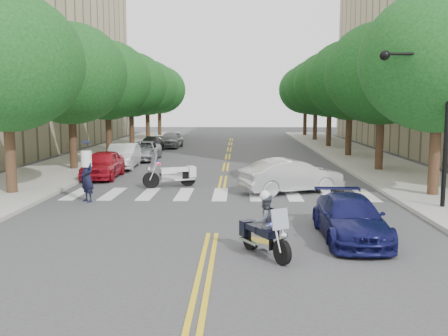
{
  "coord_description": "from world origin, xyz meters",
  "views": [
    {
      "loc": [
        0.76,
        -14.53,
        3.85
      ],
      "look_at": [
        0.19,
        5.32,
        1.3
      ],
      "focal_mm": 40.0,
      "sensor_mm": 36.0,
      "label": 1
    }
  ],
  "objects_px": {
    "motorcycle_parked": "(174,175)",
    "convertible": "(292,176)",
    "motorcycle_police": "(264,227)",
    "officer_standing": "(87,177)",
    "sedan_blue": "(350,218)"
  },
  "relations": [
    {
      "from": "motorcycle_police",
      "to": "sedan_blue",
      "type": "bearing_deg",
      "value": -176.92
    },
    {
      "from": "motorcycle_parked",
      "to": "convertible",
      "type": "distance_m",
      "value": 5.49
    },
    {
      "from": "officer_standing",
      "to": "convertible",
      "type": "height_order",
      "value": "officer_standing"
    },
    {
      "from": "convertible",
      "to": "motorcycle_police",
      "type": "bearing_deg",
      "value": 146.7
    },
    {
      "from": "motorcycle_police",
      "to": "motorcycle_parked",
      "type": "relative_size",
      "value": 0.8
    },
    {
      "from": "officer_standing",
      "to": "convertible",
      "type": "relative_size",
      "value": 0.43
    },
    {
      "from": "officer_standing",
      "to": "sedan_blue",
      "type": "xyz_separation_m",
      "value": [
        9.17,
        -5.27,
        -0.36
      ]
    },
    {
      "from": "motorcycle_police",
      "to": "sedan_blue",
      "type": "relative_size",
      "value": 0.45
    },
    {
      "from": "motorcycle_police",
      "to": "officer_standing",
      "type": "bearing_deg",
      "value": -75.84
    },
    {
      "from": "motorcycle_parked",
      "to": "officer_standing",
      "type": "xyz_separation_m",
      "value": [
        -2.99,
        -3.67,
        0.4
      ]
    },
    {
      "from": "motorcycle_police",
      "to": "convertible",
      "type": "bearing_deg",
      "value": -129.99
    },
    {
      "from": "motorcycle_parked",
      "to": "motorcycle_police",
      "type": "bearing_deg",
      "value": 172.99
    },
    {
      "from": "convertible",
      "to": "sedan_blue",
      "type": "height_order",
      "value": "convertible"
    },
    {
      "from": "motorcycle_police",
      "to": "motorcycle_parked",
      "type": "xyz_separation_m",
      "value": [
        -3.63,
        10.58,
        -0.18
      ]
    },
    {
      "from": "motorcycle_parked",
      "to": "convertible",
      "type": "height_order",
      "value": "motorcycle_parked"
    }
  ]
}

